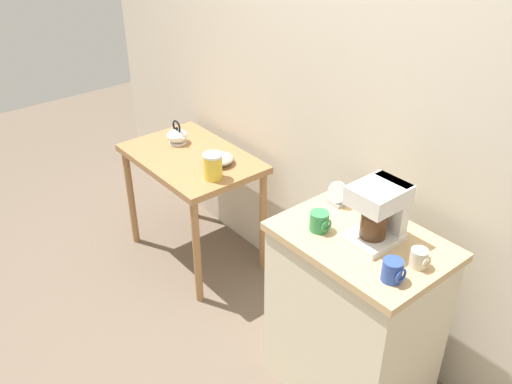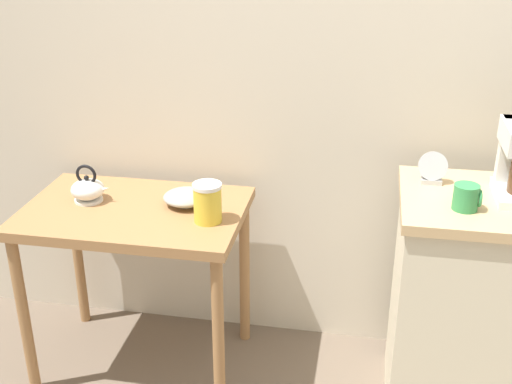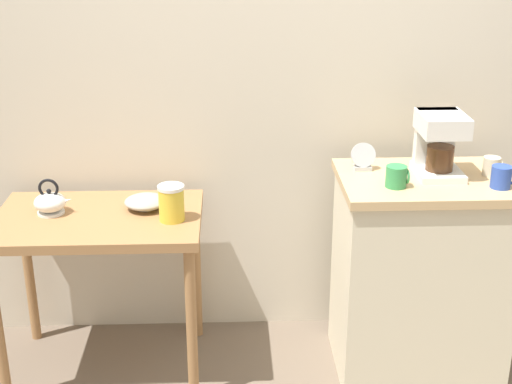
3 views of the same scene
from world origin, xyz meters
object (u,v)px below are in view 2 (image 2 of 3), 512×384
at_px(canister_enamel, 208,203).
at_px(mug_tall_green, 467,197).
at_px(bowl_stoneware, 186,197).
at_px(teakettle, 88,189).
at_px(table_clock, 433,169).

xyz_separation_m(canister_enamel, mug_tall_green, (0.89, -0.07, 0.13)).
height_order(bowl_stoneware, teakettle, teakettle).
relative_size(bowl_stoneware, canister_enamel, 1.18).
bearing_deg(teakettle, canister_enamel, -9.95).
xyz_separation_m(bowl_stoneware, table_clock, (0.91, 0.01, 0.18)).
height_order(bowl_stoneware, table_clock, table_clock).
distance_m(teakettle, canister_enamel, 0.51).
bearing_deg(mug_tall_green, table_clock, 114.83).
relative_size(teakettle, mug_tall_green, 1.78).
distance_m(bowl_stoneware, mug_tall_green, 1.04).
relative_size(mug_tall_green, table_clock, 0.77).
bearing_deg(canister_enamel, mug_tall_green, -4.81).
height_order(teakettle, canister_enamel, teakettle).
bearing_deg(mug_tall_green, teakettle, 173.31).
height_order(canister_enamel, mug_tall_green, mug_tall_green).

